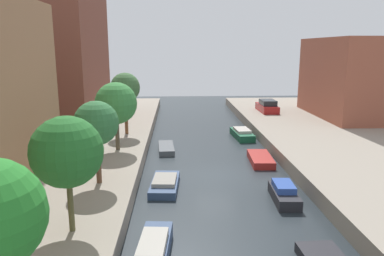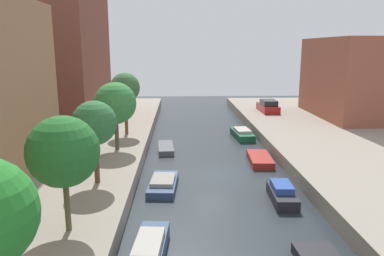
{
  "view_description": "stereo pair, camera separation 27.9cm",
  "coord_description": "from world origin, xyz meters",
  "views": [
    {
      "loc": [
        -2.63,
        -23.94,
        8.46
      ],
      "look_at": [
        -1.14,
        9.77,
        1.17
      ],
      "focal_mm": 34.78,
      "sensor_mm": 36.0,
      "label": 1
    },
    {
      "loc": [
        -2.36,
        -23.95,
        8.46
      ],
      "look_at": [
        -1.14,
        9.77,
        1.17
      ],
      "focal_mm": 34.78,
      "sensor_mm": 36.0,
      "label": 2
    }
  ],
  "objects": [
    {
      "name": "street_tree_4",
      "position": [
        -6.99,
        8.41,
        5.06
      ],
      "size": [
        2.57,
        2.57,
        5.38
      ],
      "color": "brown",
      "rests_on": "quay_left"
    },
    {
      "name": "moored_boat_right_2",
      "position": [
        3.43,
        -4.5,
        0.42
      ],
      "size": [
        1.41,
        3.29,
        0.99
      ],
      "color": "#232328",
      "rests_on": "ground_plane"
    },
    {
      "name": "moored_boat_right_4",
      "position": [
        3.7,
        10.51,
        0.39
      ],
      "size": [
        1.82,
        4.31,
        0.89
      ],
      "color": "#195638",
      "rests_on": "ground_plane"
    },
    {
      "name": "moored_boat_right_3",
      "position": [
        3.72,
        2.65,
        0.26
      ],
      "size": [
        1.77,
        3.85,
        0.52
      ],
      "color": "maroon",
      "rests_on": "ground_plane"
    },
    {
      "name": "street_tree_3",
      "position": [
        -6.99,
        3.17,
        4.48
      ],
      "size": [
        3.08,
        3.08,
        5.04
      ],
      "color": "#4D4432",
      "rests_on": "quay_left"
    },
    {
      "name": "ground_plane",
      "position": [
        0.0,
        0.0,
        0.0
      ],
      "size": [
        84.0,
        84.0,
        0.0
      ],
      "primitive_type": "plane",
      "color": "#232B30"
    },
    {
      "name": "apartment_tower_far",
      "position": [
        -16.0,
        17.25,
        12.26
      ],
      "size": [
        10.0,
        13.98,
        22.52
      ],
      "primitive_type": "cube",
      "color": "brown",
      "rests_on": "quay_left"
    },
    {
      "name": "street_tree_2",
      "position": [
        -6.99,
        -3.82,
        4.4
      ],
      "size": [
        2.47,
        2.47,
        4.66
      ],
      "color": "brown",
      "rests_on": "quay_left"
    },
    {
      "name": "moored_boat_left_3",
      "position": [
        -3.46,
        6.24,
        0.23
      ],
      "size": [
        1.45,
        3.75,
        0.45
      ],
      "color": "#4C5156",
      "rests_on": "ground_plane"
    },
    {
      "name": "low_block_right",
      "position": [
        18.0,
        16.23,
        5.26
      ],
      "size": [
        10.0,
        13.18,
        8.52
      ],
      "primitive_type": "cube",
      "color": "brown",
      "rests_on": "quay_right"
    },
    {
      "name": "moored_boat_left_2",
      "position": [
        -3.35,
        -2.28,
        0.3
      ],
      "size": [
        1.88,
        4.05,
        0.69
      ],
      "color": "#33476B",
      "rests_on": "ground_plane"
    },
    {
      "name": "street_tree_1",
      "position": [
        -6.99,
        -9.46,
        4.39
      ],
      "size": [
        2.91,
        2.91,
        4.86
      ],
      "color": "brown",
      "rests_on": "quay_left"
    },
    {
      "name": "parked_car",
      "position": [
        8.27,
        19.41,
        1.61
      ],
      "size": [
        1.89,
        4.59,
        1.44
      ],
      "color": "maroon",
      "rests_on": "quay_right"
    },
    {
      "name": "moored_boat_left_1",
      "position": [
        -3.6,
        -10.23,
        0.42
      ],
      "size": [
        1.56,
        4.26,
        0.97
      ],
      "color": "#33476B",
      "rests_on": "ground_plane"
    }
  ]
}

